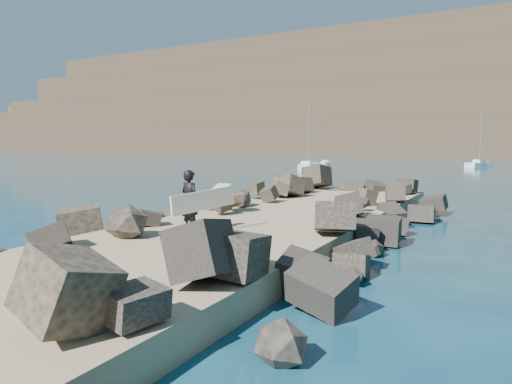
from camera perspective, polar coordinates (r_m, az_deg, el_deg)
ground at (r=14.95m, az=1.87°, el=-5.38°), size 800.00×800.00×0.00m
jetty at (r=13.18m, az=-2.12°, el=-5.59°), size 6.00×26.00×0.60m
riprap_left at (r=15.21m, az=-10.54°, el=-3.37°), size 2.60×22.00×1.00m
riprap_right at (r=12.39m, az=10.70°, el=-5.49°), size 2.60×22.00×1.00m
surfboard_resting at (r=16.94m, az=-5.05°, el=-0.52°), size 1.10×2.26×0.07m
surfer_with_board at (r=12.24m, az=-8.01°, el=-1.12°), size 1.12×2.00×1.67m
sailboat_b at (r=67.38m, az=26.13°, el=3.11°), size 3.25×6.23×7.48m
sailboat_a at (r=56.61m, az=6.59°, el=3.25°), size 2.88×6.88×8.14m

